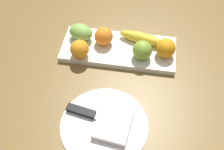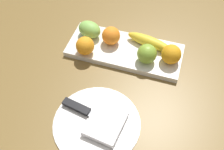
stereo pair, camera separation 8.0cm
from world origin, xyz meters
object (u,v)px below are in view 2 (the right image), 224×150
(apple, at_px, (147,54))
(orange_center, at_px, (171,54))
(folded_napkin, at_px, (107,124))
(fruit_tray, at_px, (125,50))
(orange_near_apple, at_px, (111,36))
(knife, at_px, (81,109))
(banana, at_px, (149,42))
(grape_bunch, at_px, (89,30))
(dinner_plate, at_px, (97,123))
(orange_near_banana, at_px, (85,46))

(apple, bearing_deg, orange_center, 15.43)
(orange_center, distance_m, folded_napkin, 0.32)
(fruit_tray, distance_m, apple, 0.10)
(orange_near_apple, xyz_separation_m, orange_center, (0.22, -0.03, 0.00))
(knife, bearing_deg, banana, 76.51)
(fruit_tray, relative_size, grape_bunch, 4.71)
(fruit_tray, bearing_deg, knife, -102.26)
(dinner_plate, distance_m, knife, 0.07)
(orange_near_apple, height_order, knife, orange_near_apple)
(grape_bunch, bearing_deg, banana, 4.11)
(dinner_plate, height_order, folded_napkin, folded_napkin)
(banana, distance_m, knife, 0.34)
(dinner_plate, height_order, knife, knife)
(grape_bunch, xyz_separation_m, knife, (0.08, -0.30, -0.04))
(apple, bearing_deg, folded_napkin, -100.98)
(orange_near_apple, relative_size, knife, 0.36)
(apple, height_order, grape_bunch, apple)
(banana, distance_m, dinner_plate, 0.35)
(orange_near_banana, relative_size, orange_center, 0.96)
(folded_napkin, relative_size, knife, 0.64)
(orange_near_banana, height_order, knife, orange_near_banana)
(apple, relative_size, grape_bunch, 0.78)
(banana, relative_size, grape_bunch, 1.95)
(orange_near_apple, distance_m, orange_center, 0.22)
(folded_napkin, bearing_deg, knife, 164.18)
(fruit_tray, bearing_deg, orange_near_banana, -155.04)
(dinner_plate, bearing_deg, orange_near_banana, 117.37)
(grape_bunch, bearing_deg, dinner_plate, -66.57)
(grape_bunch, bearing_deg, orange_near_apple, -5.82)
(apple, height_order, orange_near_apple, apple)
(fruit_tray, height_order, folded_napkin, folded_napkin)
(grape_bunch, bearing_deg, apple, -13.84)
(orange_near_banana, bearing_deg, grape_bunch, 100.36)
(fruit_tray, relative_size, banana, 2.41)
(orange_near_banana, distance_m, orange_center, 0.29)
(knife, bearing_deg, orange_center, 60.23)
(orange_near_banana, height_order, dinner_plate, orange_near_banana)
(folded_napkin, bearing_deg, dinner_plate, 180.00)
(grape_bunch, bearing_deg, folded_napkin, -61.93)
(knife, bearing_deg, fruit_tray, 87.99)
(grape_bunch, xyz_separation_m, folded_napkin, (0.17, -0.32, -0.03))
(grape_bunch, relative_size, dinner_plate, 0.33)
(dinner_plate, bearing_deg, knife, 156.40)
(banana, xyz_separation_m, orange_center, (0.08, -0.05, 0.01))
(orange_near_apple, bearing_deg, fruit_tray, -14.80)
(apple, distance_m, folded_napkin, 0.28)
(apple, xyz_separation_m, folded_napkin, (-0.05, -0.27, -0.04))
(orange_near_apple, relative_size, orange_near_banana, 1.02)
(apple, relative_size, orange_near_banana, 1.04)
(fruit_tray, distance_m, dinner_plate, 0.30)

